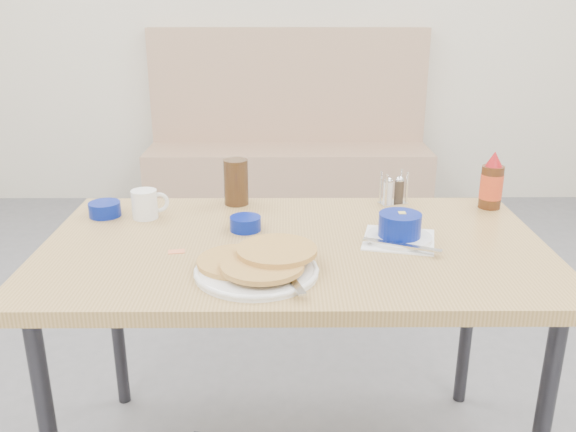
{
  "coord_description": "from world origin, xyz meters",
  "views": [
    {
      "loc": [
        -0.03,
        -1.33,
        1.4
      ],
      "look_at": [
        -0.02,
        0.3,
        0.82
      ],
      "focal_mm": 38.0,
      "sensor_mm": 36.0,
      "label": 1
    }
  ],
  "objects_px": {
    "butter_bowl": "(245,224)",
    "syrup_bottle": "(492,184)",
    "pancake_plate": "(258,265)",
    "condiment_caddy": "(393,193)",
    "amber_tumbler": "(236,182)",
    "creamer_bowl": "(105,209)",
    "booth_bench": "(288,159)",
    "grits_setting": "(400,229)",
    "dining_table": "(294,263)",
    "coffee_mug": "(146,204)"
  },
  "relations": [
    {
      "from": "butter_bowl",
      "to": "syrup_bottle",
      "type": "xyz_separation_m",
      "value": [
        0.78,
        0.2,
        0.06
      ]
    },
    {
      "from": "booth_bench",
      "to": "condiment_caddy",
      "type": "distance_m",
      "value": 2.26
    },
    {
      "from": "butter_bowl",
      "to": "syrup_bottle",
      "type": "height_order",
      "value": "syrup_bottle"
    },
    {
      "from": "condiment_caddy",
      "to": "creamer_bowl",
      "type": "bearing_deg",
      "value": 167.3
    },
    {
      "from": "coffee_mug",
      "to": "grits_setting",
      "type": "height_order",
      "value": "coffee_mug"
    },
    {
      "from": "grits_setting",
      "to": "syrup_bottle",
      "type": "xyz_separation_m",
      "value": [
        0.35,
        0.29,
        0.05
      ]
    },
    {
      "from": "amber_tumbler",
      "to": "syrup_bottle",
      "type": "height_order",
      "value": "syrup_bottle"
    },
    {
      "from": "pancake_plate",
      "to": "grits_setting",
      "type": "height_order",
      "value": "grits_setting"
    },
    {
      "from": "grits_setting",
      "to": "pancake_plate",
      "type": "bearing_deg",
      "value": -151.31
    },
    {
      "from": "condiment_caddy",
      "to": "booth_bench",
      "type": "bearing_deg",
      "value": 78.68
    },
    {
      "from": "booth_bench",
      "to": "coffee_mug",
      "type": "bearing_deg",
      "value": -101.05
    },
    {
      "from": "pancake_plate",
      "to": "condiment_caddy",
      "type": "relative_size",
      "value": 2.8
    },
    {
      "from": "dining_table",
      "to": "pancake_plate",
      "type": "height_order",
      "value": "pancake_plate"
    },
    {
      "from": "dining_table",
      "to": "butter_bowl",
      "type": "height_order",
      "value": "butter_bowl"
    },
    {
      "from": "coffee_mug",
      "to": "pancake_plate",
      "type": "bearing_deg",
      "value": -48.38
    },
    {
      "from": "syrup_bottle",
      "to": "condiment_caddy",
      "type": "bearing_deg",
      "value": 172.01
    },
    {
      "from": "condiment_caddy",
      "to": "dining_table",
      "type": "bearing_deg",
      "value": -154.4
    },
    {
      "from": "dining_table",
      "to": "butter_bowl",
      "type": "bearing_deg",
      "value": 145.8
    },
    {
      "from": "grits_setting",
      "to": "amber_tumbler",
      "type": "bearing_deg",
      "value": 145.55
    },
    {
      "from": "creamer_bowl",
      "to": "dining_table",
      "type": "bearing_deg",
      "value": -20.72
    },
    {
      "from": "creamer_bowl",
      "to": "condiment_caddy",
      "type": "relative_size",
      "value": 0.9
    },
    {
      "from": "grits_setting",
      "to": "butter_bowl",
      "type": "xyz_separation_m",
      "value": [
        -0.44,
        0.09,
        -0.01
      ]
    },
    {
      "from": "grits_setting",
      "to": "amber_tumbler",
      "type": "distance_m",
      "value": 0.58
    },
    {
      "from": "amber_tumbler",
      "to": "condiment_caddy",
      "type": "bearing_deg",
      "value": 0.0
    },
    {
      "from": "coffee_mug",
      "to": "dining_table",
      "type": "bearing_deg",
      "value": -24.31
    },
    {
      "from": "coffee_mug",
      "to": "grits_setting",
      "type": "distance_m",
      "value": 0.77
    },
    {
      "from": "grits_setting",
      "to": "condiment_caddy",
      "type": "distance_m",
      "value": 0.33
    },
    {
      "from": "dining_table",
      "to": "creamer_bowl",
      "type": "height_order",
      "value": "creamer_bowl"
    },
    {
      "from": "syrup_bottle",
      "to": "amber_tumbler",
      "type": "bearing_deg",
      "value": 177.02
    },
    {
      "from": "dining_table",
      "to": "pancake_plate",
      "type": "bearing_deg",
      "value": -114.68
    },
    {
      "from": "booth_bench",
      "to": "pancake_plate",
      "type": "distance_m",
      "value": 2.77
    },
    {
      "from": "pancake_plate",
      "to": "grits_setting",
      "type": "relative_size",
      "value": 1.24
    },
    {
      "from": "booth_bench",
      "to": "condiment_caddy",
      "type": "height_order",
      "value": "booth_bench"
    },
    {
      "from": "pancake_plate",
      "to": "dining_table",
      "type": "bearing_deg",
      "value": 65.32
    },
    {
      "from": "dining_table",
      "to": "creamer_bowl",
      "type": "relative_size",
      "value": 14.22
    },
    {
      "from": "creamer_bowl",
      "to": "pancake_plate",
      "type": "bearing_deg",
      "value": -40.57
    },
    {
      "from": "pancake_plate",
      "to": "syrup_bottle",
      "type": "distance_m",
      "value": 0.89
    },
    {
      "from": "booth_bench",
      "to": "amber_tumbler",
      "type": "bearing_deg",
      "value": -94.84
    },
    {
      "from": "coffee_mug",
      "to": "creamer_bowl",
      "type": "bearing_deg",
      "value": 172.67
    },
    {
      "from": "booth_bench",
      "to": "dining_table",
      "type": "xyz_separation_m",
      "value": [
        0.0,
        -2.53,
        0.35
      ]
    },
    {
      "from": "creamer_bowl",
      "to": "amber_tumbler",
      "type": "bearing_deg",
      "value": 16.24
    },
    {
      "from": "booth_bench",
      "to": "creamer_bowl",
      "type": "xyz_separation_m",
      "value": [
        -0.59,
        -2.31,
        0.43
      ]
    },
    {
      "from": "pancake_plate",
      "to": "syrup_bottle",
      "type": "bearing_deg",
      "value": 34.25
    },
    {
      "from": "pancake_plate",
      "to": "coffee_mug",
      "type": "bearing_deg",
      "value": 131.62
    },
    {
      "from": "amber_tumbler",
      "to": "syrup_bottle",
      "type": "bearing_deg",
      "value": -2.98
    },
    {
      "from": "butter_bowl",
      "to": "syrup_bottle",
      "type": "bearing_deg",
      "value": 14.4
    },
    {
      "from": "coffee_mug",
      "to": "syrup_bottle",
      "type": "bearing_deg",
      "value": 4.78
    },
    {
      "from": "dining_table",
      "to": "booth_bench",
      "type": "bearing_deg",
      "value": 90.0
    },
    {
      "from": "dining_table",
      "to": "condiment_caddy",
      "type": "distance_m",
      "value": 0.49
    },
    {
      "from": "pancake_plate",
      "to": "syrup_bottle",
      "type": "xyz_separation_m",
      "value": [
        0.73,
        0.5,
        0.06
      ]
    }
  ]
}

